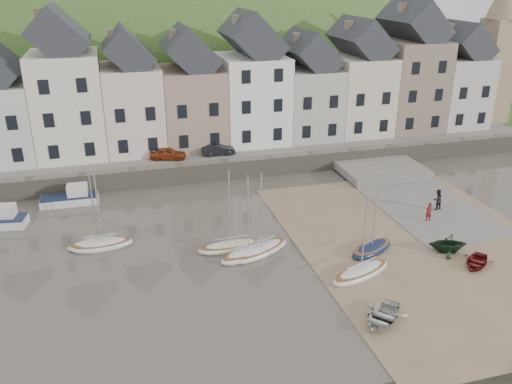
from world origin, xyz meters
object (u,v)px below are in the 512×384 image
object	(u,v)px
rowboat_green	(448,243)
car_left	(168,153)
rowboat_red	(476,262)
car_right	(218,150)
rowboat_white	(382,316)
person_red	(429,212)
person_dark	(437,199)
sailboat_0	(98,244)

from	to	relation	value
rowboat_green	car_left	bearing A→B (deg)	-126.32
rowboat_red	car_right	size ratio (longest dim) A/B	0.83
rowboat_white	rowboat_red	world-z (taller)	rowboat_white
rowboat_green	person_red	world-z (taller)	person_red
person_dark	car_left	size ratio (longest dim) A/B	0.52
person_dark	sailboat_0	bearing A→B (deg)	-14.97
rowboat_red	sailboat_0	bearing A→B (deg)	-151.07
sailboat_0	car_left	xyz separation A→B (m)	(6.76, 13.49, 1.92)
rowboat_green	rowboat_red	xyz separation A→B (m)	(0.78, -2.18, -0.42)
rowboat_white	person_dark	size ratio (longest dim) A/B	1.89
person_dark	person_red	bearing A→B (deg)	29.60
car_left	car_right	xyz separation A→B (m)	(4.99, 0.00, -0.04)
person_dark	car_right	world-z (taller)	car_right
rowboat_white	rowboat_green	world-z (taller)	rowboat_green
rowboat_white	person_red	bearing A→B (deg)	95.46
rowboat_white	car_right	size ratio (longest dim) A/B	1.02
person_red	car_right	bearing A→B (deg)	-53.30
sailboat_0	rowboat_red	size ratio (longest dim) A/B	2.31
sailboat_0	rowboat_red	world-z (taller)	sailboat_0
rowboat_green	car_right	xyz separation A→B (m)	(-12.12, 21.00, 1.38)
sailboat_0	person_dark	bearing A→B (deg)	-2.12
car_right	person_dark	bearing A→B (deg)	-130.60
rowboat_white	car_right	distance (m)	27.35
rowboat_white	person_red	distance (m)	14.60
sailboat_0	car_left	distance (m)	15.22
rowboat_red	car_right	xyz separation A→B (m)	(-12.89, 23.17, 1.80)
car_right	sailboat_0	bearing A→B (deg)	141.48
car_left	sailboat_0	bearing A→B (deg)	169.21
rowboat_red	car_left	xyz separation A→B (m)	(-17.88, 23.17, 1.84)
car_right	car_left	bearing A→B (deg)	92.53
person_red	person_dark	bearing A→B (deg)	-140.79
rowboat_red	person_red	size ratio (longest dim) A/B	1.73
rowboat_green	rowboat_red	size ratio (longest dim) A/B	0.97
car_left	rowboat_white	bearing A→B (deg)	-146.19
rowboat_white	car_left	xyz separation A→B (m)	(-8.77, 27.04, 1.78)
rowboat_white	person_dark	bearing A→B (deg)	94.67
rowboat_red	car_right	distance (m)	26.58
person_red	person_dark	distance (m)	2.56
rowboat_red	person_dark	world-z (taller)	person_dark
rowboat_red	person_red	xyz separation A→B (m)	(0.69, 6.94, 0.57)
rowboat_red	rowboat_green	bearing A→B (deg)	160.01
person_dark	car_left	world-z (taller)	car_left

